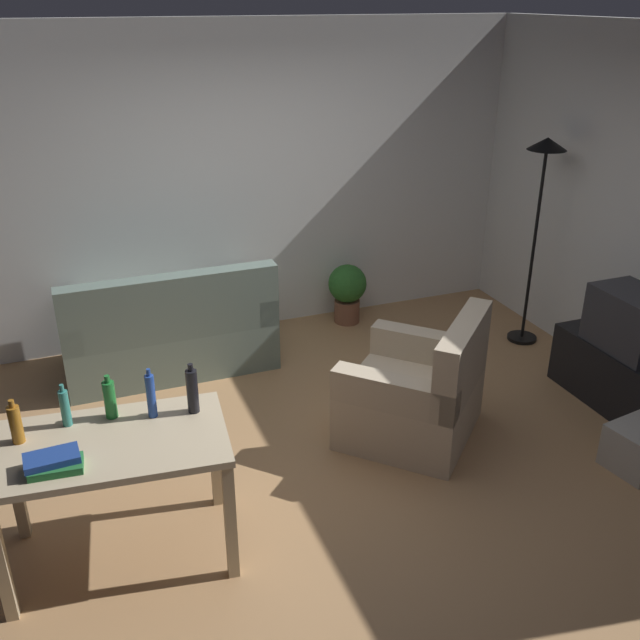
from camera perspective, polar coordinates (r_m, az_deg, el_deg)
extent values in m
cube|color=tan|center=(4.99, 1.01, -10.39)|extent=(5.20, 4.40, 0.02)
cube|color=white|center=(6.36, -6.47, 10.82)|extent=(5.20, 0.10, 2.70)
cube|color=slate|center=(6.09, -12.00, -1.77)|extent=(1.68, 0.84, 0.40)
cube|color=slate|center=(5.60, -11.80, 1.00)|extent=(1.68, 0.16, 0.52)
cube|color=slate|center=(6.10, -5.23, 1.95)|extent=(0.16, 0.84, 0.22)
cube|color=slate|center=(5.92, -19.50, -0.20)|extent=(0.16, 0.84, 0.22)
cube|color=black|center=(5.82, 23.02, -4.21)|extent=(0.44, 1.10, 0.48)
cube|color=#2D2D33|center=(5.63, 23.79, -0.09)|extent=(0.40, 0.60, 0.44)
cylinder|color=black|center=(6.72, 15.87, -1.36)|extent=(0.26, 0.26, 0.03)
cylinder|color=black|center=(6.40, 16.75, 5.53)|extent=(0.03, 0.03, 1.68)
cone|color=black|center=(6.18, 17.77, 13.32)|extent=(0.32, 0.32, 0.10)
cube|color=#C6B28E|center=(3.89, -16.48, -9.48)|extent=(1.27, 0.82, 0.04)
cube|color=tan|center=(3.95, -24.26, -17.29)|extent=(0.07, 0.07, 0.72)
cube|color=tan|center=(3.88, -7.20, -15.72)|extent=(0.07, 0.07, 0.72)
cube|color=tan|center=(4.43, -23.26, -12.02)|extent=(0.07, 0.07, 0.72)
cube|color=tan|center=(4.37, -8.43, -10.56)|extent=(0.07, 0.07, 0.72)
cylinder|color=brown|center=(6.78, 2.17, 0.74)|extent=(0.24, 0.24, 0.22)
sphere|color=#2D6B28|center=(6.67, 2.21, 2.94)|extent=(0.36, 0.36, 0.36)
cube|color=beige|center=(5.10, 7.20, -6.94)|extent=(1.23, 1.23, 0.40)
cube|color=#C0AD91|center=(4.81, 11.34, -3.08)|extent=(0.76, 0.74, 0.52)
cube|color=#C8B597|center=(5.27, 8.63, -2.11)|extent=(0.70, 0.71, 0.22)
cube|color=#C8B597|center=(4.64, 5.97, -5.88)|extent=(0.70, 0.71, 0.22)
cylinder|color=#9E6019|center=(3.97, -23.21, -7.72)|extent=(0.06, 0.06, 0.21)
cylinder|color=#9E6019|center=(3.91, -23.51, -6.17)|extent=(0.03, 0.03, 0.04)
cylinder|color=teal|center=(4.03, -19.76, -6.68)|extent=(0.05, 0.05, 0.21)
cylinder|color=teal|center=(3.97, -20.01, -5.16)|extent=(0.02, 0.02, 0.04)
cylinder|color=#1E722D|center=(4.02, -16.49, -6.15)|extent=(0.07, 0.07, 0.22)
cylinder|color=#1E722D|center=(3.96, -16.71, -4.56)|extent=(0.03, 0.03, 0.04)
cylinder|color=#2347A3|center=(3.96, -13.40, -5.96)|extent=(0.05, 0.05, 0.25)
cylinder|color=#2347A3|center=(3.89, -13.61, -4.11)|extent=(0.02, 0.02, 0.04)
cylinder|color=black|center=(3.96, -10.20, -5.65)|extent=(0.06, 0.06, 0.26)
cylinder|color=black|center=(3.89, -10.36, -3.76)|extent=(0.03, 0.03, 0.04)
cube|color=#236B33|center=(3.73, -20.41, -10.98)|extent=(0.27, 0.17, 0.04)
cube|color=navy|center=(3.73, -20.72, -10.33)|extent=(0.27, 0.16, 0.04)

